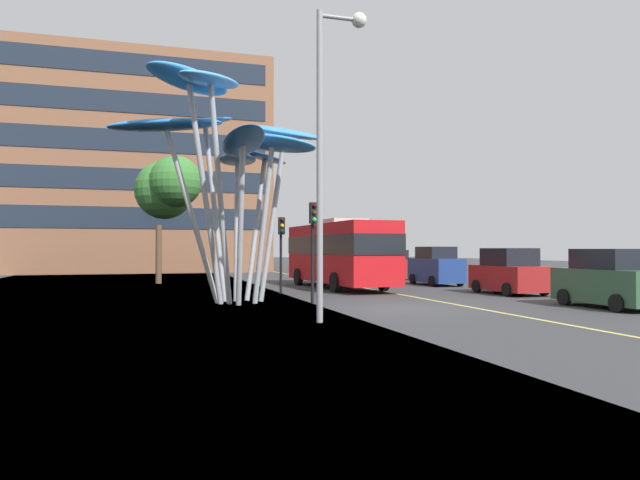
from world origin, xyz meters
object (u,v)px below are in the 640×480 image
(leaf_sculpture, at_px, (227,138))
(red_bus, at_px, (339,251))
(traffic_light_kerb_far, at_px, (281,238))
(car_parked_near, at_px, (609,280))
(traffic_light_kerb_near, at_px, (313,231))
(car_parked_mid, at_px, (509,273))
(street_lamp, at_px, (329,127))
(car_parked_far, at_px, (436,267))
(car_far_side, at_px, (351,262))
(car_side_street, at_px, (392,265))

(leaf_sculpture, bearing_deg, red_bus, 45.11)
(traffic_light_kerb_far, height_order, car_parked_near, traffic_light_kerb_far)
(traffic_light_kerb_near, bearing_deg, traffic_light_kerb_far, 90.87)
(traffic_light_kerb_near, xyz_separation_m, car_parked_mid, (9.88, 1.83, -1.79))
(car_parked_near, height_order, street_lamp, street_lamp)
(red_bus, xyz_separation_m, car_parked_far, (6.11, 0.80, -0.94))
(car_parked_near, bearing_deg, car_far_side, 89.60)
(traffic_light_kerb_far, xyz_separation_m, car_parked_mid, (9.96, -3.27, -1.59))
(car_side_street, height_order, car_far_side, car_far_side)
(car_side_street, distance_m, street_lamp, 24.30)
(car_parked_mid, bearing_deg, traffic_light_kerb_far, 161.82)
(car_side_street, bearing_deg, car_parked_near, -91.62)
(leaf_sculpture, height_order, traffic_light_kerb_far, leaf_sculpture)
(red_bus, height_order, traffic_light_kerb_far, red_bus)
(car_parked_near, bearing_deg, car_parked_far, 88.86)
(leaf_sculpture, bearing_deg, car_parked_far, 30.57)
(car_parked_mid, distance_m, street_lamp, 13.94)
(car_parked_mid, height_order, car_far_side, car_far_side)
(car_parked_far, bearing_deg, leaf_sculpture, -149.43)
(street_lamp, bearing_deg, traffic_light_kerb_far, 84.56)
(traffic_light_kerb_near, height_order, car_side_street, traffic_light_kerb_near)
(leaf_sculpture, distance_m, car_side_street, 20.39)
(car_parked_mid, relative_size, car_far_side, 0.96)
(leaf_sculpture, distance_m, traffic_light_kerb_far, 6.31)
(red_bus, bearing_deg, traffic_light_kerb_near, -114.98)
(traffic_light_kerb_near, distance_m, car_parked_mid, 10.21)
(traffic_light_kerb_far, bearing_deg, traffic_light_kerb_near, -89.13)
(car_parked_mid, xyz_separation_m, car_side_street, (0.21, 13.78, -0.03))
(car_parked_mid, bearing_deg, leaf_sculpture, -176.55)
(car_parked_near, height_order, car_far_side, car_far_side)
(traffic_light_kerb_near, height_order, car_parked_near, traffic_light_kerb_near)
(traffic_light_kerb_near, height_order, car_far_side, traffic_light_kerb_near)
(car_parked_mid, xyz_separation_m, car_far_side, (-0.17, 21.00, 0.03))
(red_bus, xyz_separation_m, traffic_light_kerb_near, (-3.67, -7.87, 0.80))
(car_parked_near, xyz_separation_m, car_parked_mid, (0.36, 6.38, 0.00))
(traffic_light_kerb_near, bearing_deg, car_parked_mid, 10.49)
(street_lamp, bearing_deg, leaf_sculpture, 107.46)
(red_bus, bearing_deg, street_lamp, -109.60)
(leaf_sculpture, distance_m, car_far_side, 25.84)
(traffic_light_kerb_near, xyz_separation_m, car_side_street, (10.09, 15.61, -1.82))
(leaf_sculpture, height_order, traffic_light_kerb_near, leaf_sculpture)
(red_bus, distance_m, traffic_light_kerb_far, 4.70)
(car_parked_mid, height_order, car_side_street, car_parked_mid)
(traffic_light_kerb_far, relative_size, car_parked_mid, 0.91)
(traffic_light_kerb_far, bearing_deg, red_bus, 36.51)
(red_bus, xyz_separation_m, car_far_side, (6.04, 14.96, -0.96))
(car_parked_near, bearing_deg, traffic_light_kerb_far, 134.83)
(traffic_light_kerb_far, bearing_deg, car_parked_near, -45.17)
(red_bus, distance_m, street_lamp, 14.61)
(traffic_light_kerb_far, height_order, car_far_side, traffic_light_kerb_far)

